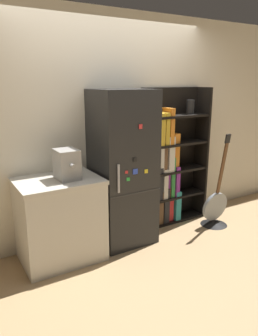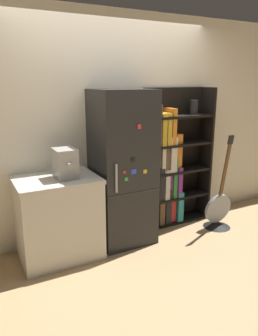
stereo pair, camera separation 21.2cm
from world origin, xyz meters
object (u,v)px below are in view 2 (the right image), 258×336
bookshelf (170,166)px  guitar (218,214)px  espresso_machine (65,163)px  refrigerator (123,168)px

bookshelf → guitar: 0.88m
guitar → espresso_machine: bearing=174.1°
refrigerator → guitar: size_ratio=1.43×
refrigerator → bookshelf: bookshelf is taller
espresso_machine → bookshelf: bearing=9.2°
espresso_machine → guitar: bearing=-5.9°
espresso_machine → guitar: (1.91, -0.20, -0.85)m
espresso_machine → guitar: guitar is taller
bookshelf → espresso_machine: 1.48m
bookshelf → espresso_machine: bearing=-170.8°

